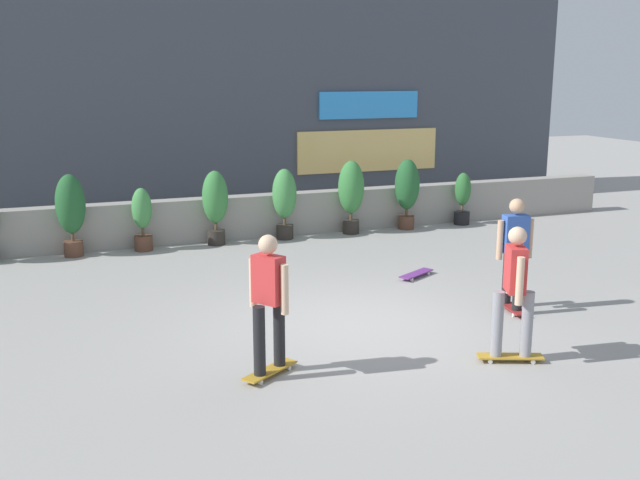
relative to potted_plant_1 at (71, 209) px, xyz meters
The scene contains 14 objects.
ground_plane 6.65m from the potted_plant_1, 57.49° to the right, with size 48.00×48.00×0.00m, color #9E9B96.
planter_wall 3.60m from the potted_plant_1, ahead, with size 18.00×0.40×0.90m, color gray.
building_backdrop 6.14m from the potted_plant_1, 51.45° to the left, with size 20.00×2.08×6.50m.
potted_plant_1 is the anchor object (origin of this frame).
potted_plant_2 1.35m from the potted_plant_1, ahead, with size 0.39×0.39×1.25m.
potted_plant_3 2.79m from the potted_plant_1, ahead, with size 0.52×0.52×1.52m.
potted_plant_4 4.27m from the potted_plant_1, ahead, with size 0.51×0.51×1.49m.
potted_plant_5 5.79m from the potted_plant_1, ahead, with size 0.56×0.56×1.60m.
potted_plant_6 7.14m from the potted_plant_1, ahead, with size 0.55×0.55×1.57m.
potted_plant_7 8.59m from the potted_plant_1, ahead, with size 0.37×0.37×1.20m.
skater_by_wall_right 8.85m from the potted_plant_1, 57.57° to the right, with size 0.82×0.53×1.70m.
skater_far_left 8.29m from the potted_plant_1, 44.48° to the right, with size 0.55×0.82×1.70m.
skater_by_wall_left 7.09m from the potted_plant_1, 74.86° to the right, with size 0.78×0.61×1.70m.
skateboard_aside 6.64m from the potted_plant_1, 33.80° to the right, with size 0.80×0.57×0.08m.
Camera 1 is at (-4.03, -9.17, 3.51)m, focal length 41.93 mm.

